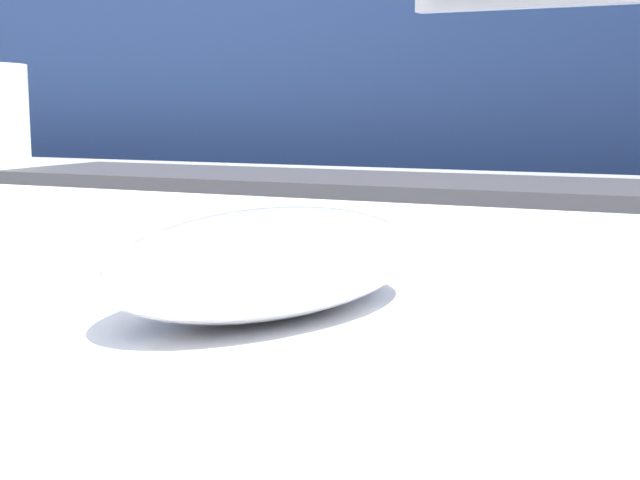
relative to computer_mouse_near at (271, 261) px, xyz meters
The scene contains 3 objects.
partition_panel 0.79m from the computer_mouse_near, 90.43° to the left, with size 5.00×0.03×1.14m.
computer_mouse_near is the anchor object (origin of this frame).
keyboard 0.25m from the computer_mouse_near, 110.21° to the left, with size 0.44×0.12×0.02m.
Camera 1 is at (0.13, -0.35, 0.77)m, focal length 50.00 mm.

